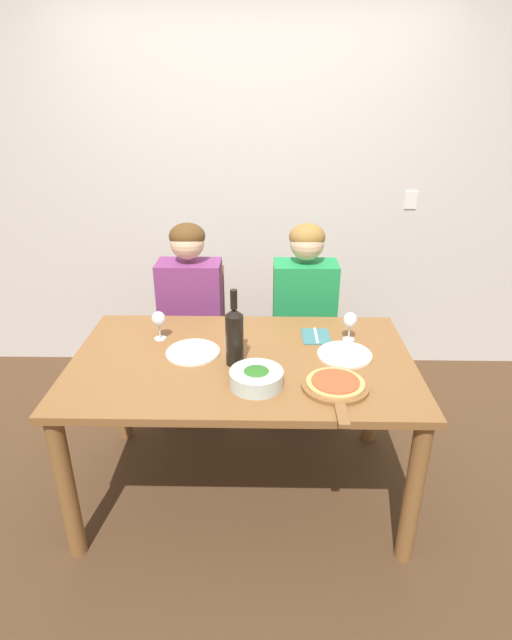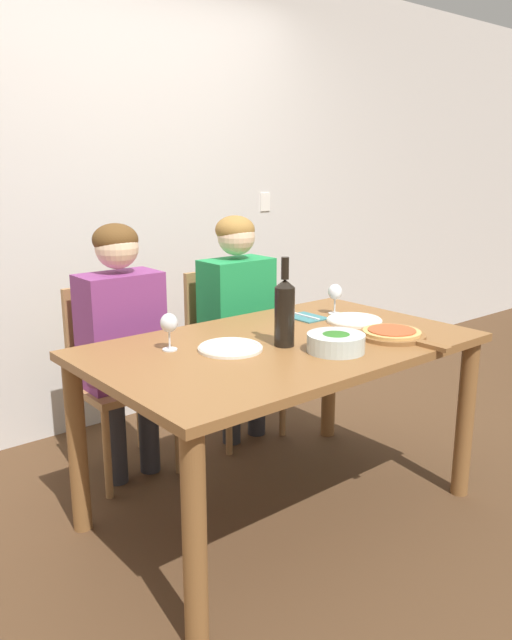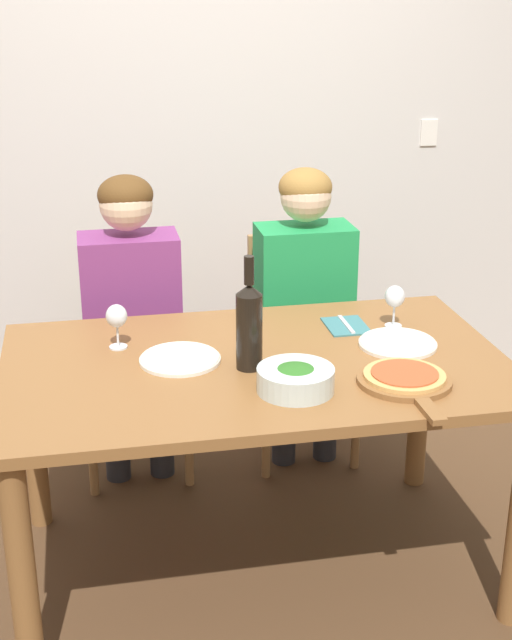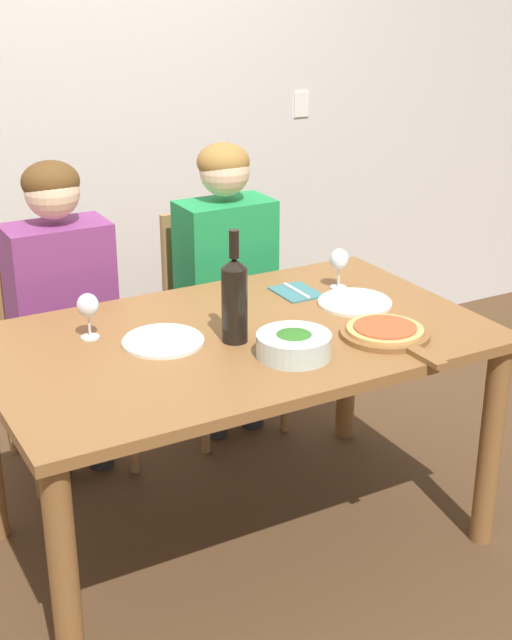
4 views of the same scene
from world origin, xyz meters
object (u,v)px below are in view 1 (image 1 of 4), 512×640
object	(u,v)px
chair_right	(302,333)
broccoli_bowl	(256,378)
person_woman	(190,304)
dinner_plate_left	(193,352)
pizza_on_board	(336,386)
chair_left	(195,332)
wine_bottle	(234,335)
person_man	(305,305)
wine_glass_left	(159,320)
dinner_plate_right	(345,354)
wine_glass_right	(350,321)
fork_on_napkin	(316,336)

from	to	relation	value
chair_right	broccoli_bowl	xyz separation A→B (m)	(-0.28, -1.08, 0.31)
person_woman	dinner_plate_left	distance (m)	0.70
broccoli_bowl	pizza_on_board	distance (m)	0.34
chair_left	wine_bottle	bearing A→B (deg)	-70.42
person_man	wine_glass_left	distance (m)	0.95
wine_bottle	chair_right	bearing A→B (deg)	67.07
person_woman	dinner_plate_right	size ratio (longest dim) A/B	4.77
chair_left	dinner_plate_right	world-z (taller)	chair_left
person_man	broccoli_bowl	world-z (taller)	person_man
chair_right	wine_bottle	size ratio (longest dim) A/B	2.53
person_woman	wine_glass_right	xyz separation A→B (m)	(0.88, -0.53, 0.14)
chair_right	wine_glass_left	xyz separation A→B (m)	(-0.77, -0.65, 0.38)
person_woman	fork_on_napkin	xyz separation A→B (m)	(0.72, -0.50, 0.03)
pizza_on_board	wine_glass_left	distance (m)	0.95
broccoli_bowl	dinner_plate_left	world-z (taller)	broccoli_bowl
fork_on_napkin	pizza_on_board	bearing A→B (deg)	-85.69
pizza_on_board	person_woman	bearing A→B (deg)	127.20
chair_left	pizza_on_board	xyz separation A→B (m)	(0.75, -1.10, 0.29)
broccoli_bowl	dinner_plate_right	bearing A→B (deg)	33.15
chair_left	pizza_on_board	bearing A→B (deg)	-55.65
person_woman	dinner_plate_left	bearing A→B (deg)	-80.90
person_man	wine_glass_right	bearing A→B (deg)	-71.07
wine_bottle	broccoli_bowl	distance (m)	0.24
chair_right	pizza_on_board	size ratio (longest dim) A/B	2.16
pizza_on_board	wine_glass_left	xyz separation A→B (m)	(-0.83, 0.45, 0.09)
wine_bottle	person_man	bearing A→B (deg)	64.25
person_woman	pizza_on_board	xyz separation A→B (m)	(0.75, -0.99, 0.05)
dinner_plate_left	fork_on_napkin	world-z (taller)	dinner_plate_left
chair_right	dinner_plate_left	xyz separation A→B (m)	(-0.58, -0.80, 0.29)
person_woman	broccoli_bowl	bearing A→B (deg)	-66.66
wine_bottle	pizza_on_board	world-z (taller)	wine_bottle
chair_right	person_man	xyz separation A→B (m)	(-0.00, -0.11, 0.25)
wine_glass_left	fork_on_napkin	xyz separation A→B (m)	(0.79, 0.04, -0.10)
person_woman	wine_bottle	world-z (taller)	person_woman
broccoli_bowl	dinner_plate_right	size ratio (longest dim) A/B	0.89
person_man	wine_glass_right	distance (m)	0.58
chair_left	wine_glass_right	world-z (taller)	wine_glass_right
person_woman	chair_right	bearing A→B (deg)	8.99
dinner_plate_right	wine_glass_right	world-z (taller)	wine_glass_right
wine_glass_left	person_man	bearing A→B (deg)	34.98
dinner_plate_right	wine_glass_right	xyz separation A→B (m)	(0.04, 0.17, 0.10)
broccoli_bowl	fork_on_napkin	size ratio (longest dim) A/B	1.28
chair_left	person_man	size ratio (longest dim) A/B	0.74
broccoli_bowl	person_man	bearing A→B (deg)	74.19
pizza_on_board	broccoli_bowl	bearing A→B (deg)	176.53
wine_glass_right	dinner_plate_left	bearing A→B (deg)	-168.36
dinner_plate_right	pizza_on_board	size ratio (longest dim) A/B	0.61
chair_left	broccoli_bowl	size ratio (longest dim) A/B	4.00
person_man	dinner_plate_right	xyz separation A→B (m)	(0.14, -0.70, 0.04)
person_man	dinner_plate_left	world-z (taller)	person_man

